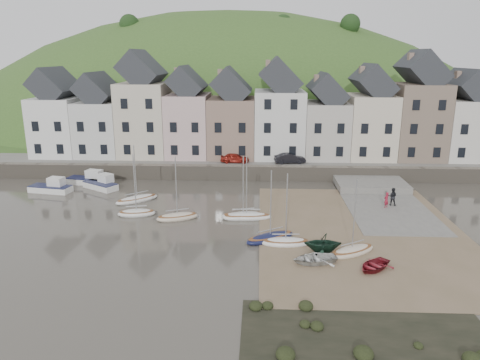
{
  "coord_description": "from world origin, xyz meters",
  "views": [
    {
      "loc": [
        1.93,
        -37.69,
        15.11
      ],
      "look_at": [
        0.0,
        6.0,
        3.0
      ],
      "focal_mm": 33.84,
      "sensor_mm": 36.0,
      "label": 1
    }
  ],
  "objects_px": {
    "rowboat_white": "(314,258)",
    "car_right": "(290,158)",
    "rowboat_green": "(323,243)",
    "person_red": "(386,200)",
    "rowboat_red": "(374,265)",
    "sailboat_0": "(137,199)",
    "car_left": "(235,158)",
    "person_dark": "(392,197)"
  },
  "relations": [
    {
      "from": "sailboat_0",
      "to": "rowboat_red",
      "type": "distance_m",
      "value": 26.24
    },
    {
      "from": "rowboat_red",
      "to": "person_dark",
      "type": "xyz_separation_m",
      "value": [
        5.34,
        14.67,
        0.67
      ]
    },
    {
      "from": "car_left",
      "to": "car_right",
      "type": "height_order",
      "value": "car_right"
    },
    {
      "from": "rowboat_white",
      "to": "person_dark",
      "type": "xyz_separation_m",
      "value": [
        9.55,
        13.78,
        0.64
      ]
    },
    {
      "from": "sailboat_0",
      "to": "car_right",
      "type": "height_order",
      "value": "sailboat_0"
    },
    {
      "from": "sailboat_0",
      "to": "person_red",
      "type": "height_order",
      "value": "sailboat_0"
    },
    {
      "from": "sailboat_0",
      "to": "car_right",
      "type": "bearing_deg",
      "value": 34.6
    },
    {
      "from": "person_red",
      "to": "rowboat_green",
      "type": "bearing_deg",
      "value": 17.84
    },
    {
      "from": "rowboat_red",
      "to": "car_right",
      "type": "distance_m",
      "value": 27.26
    },
    {
      "from": "person_red",
      "to": "sailboat_0",
      "type": "bearing_deg",
      "value": -39.26
    },
    {
      "from": "rowboat_green",
      "to": "car_right",
      "type": "distance_m",
      "value": 23.97
    },
    {
      "from": "sailboat_0",
      "to": "rowboat_green",
      "type": "height_order",
      "value": "sailboat_0"
    },
    {
      "from": "car_right",
      "to": "rowboat_red",
      "type": "bearing_deg",
      "value": -178.34
    },
    {
      "from": "person_dark",
      "to": "person_red",
      "type": "bearing_deg",
      "value": 61.97
    },
    {
      "from": "person_dark",
      "to": "car_right",
      "type": "xyz_separation_m",
      "value": [
        -9.81,
        12.15,
        1.21
      ]
    },
    {
      "from": "sailboat_0",
      "to": "person_red",
      "type": "relative_size",
      "value": 3.91
    },
    {
      "from": "rowboat_white",
      "to": "sailboat_0",
      "type": "bearing_deg",
      "value": -143.02
    },
    {
      "from": "car_right",
      "to": "sailboat_0",
      "type": "bearing_deg",
      "value": 116.79
    },
    {
      "from": "person_red",
      "to": "car_left",
      "type": "height_order",
      "value": "car_left"
    },
    {
      "from": "car_left",
      "to": "sailboat_0",
      "type": "bearing_deg",
      "value": 142.59
    },
    {
      "from": "sailboat_0",
      "to": "person_dark",
      "type": "distance_m",
      "value": 26.81
    },
    {
      "from": "rowboat_red",
      "to": "car_right",
      "type": "relative_size",
      "value": 0.76
    },
    {
      "from": "person_red",
      "to": "person_dark",
      "type": "relative_size",
      "value": 0.87
    },
    {
      "from": "sailboat_0",
      "to": "car_left",
      "type": "distance_m",
      "value": 15.43
    },
    {
      "from": "rowboat_white",
      "to": "person_dark",
      "type": "relative_size",
      "value": 1.82
    },
    {
      "from": "rowboat_white",
      "to": "car_left",
      "type": "xyz_separation_m",
      "value": [
        -7.4,
        25.93,
        1.81
      ]
    },
    {
      "from": "car_left",
      "to": "car_right",
      "type": "distance_m",
      "value": 7.13
    },
    {
      "from": "rowboat_white",
      "to": "car_right",
      "type": "height_order",
      "value": "car_right"
    },
    {
      "from": "person_red",
      "to": "car_left",
      "type": "relative_size",
      "value": 0.44
    },
    {
      "from": "person_red",
      "to": "rowboat_red",
      "type": "bearing_deg",
      "value": 35.39
    },
    {
      "from": "rowboat_white",
      "to": "person_red",
      "type": "bearing_deg",
      "value": 132.61
    },
    {
      "from": "car_right",
      "to": "person_dark",
      "type": "bearing_deg",
      "value": -148.87
    },
    {
      "from": "car_left",
      "to": "car_right",
      "type": "bearing_deg",
      "value": -87.36
    },
    {
      "from": "rowboat_white",
      "to": "rowboat_red",
      "type": "height_order",
      "value": "rowboat_white"
    },
    {
      "from": "rowboat_green",
      "to": "person_red",
      "type": "xyz_separation_m",
      "value": [
        7.85,
        10.97,
        0.09
      ]
    },
    {
      "from": "rowboat_green",
      "to": "rowboat_red",
      "type": "xyz_separation_m",
      "value": [
        3.33,
        -2.92,
        -0.46
      ]
    },
    {
      "from": "rowboat_red",
      "to": "car_right",
      "type": "bearing_deg",
      "value": 145.22
    },
    {
      "from": "rowboat_white",
      "to": "rowboat_green",
      "type": "height_order",
      "value": "rowboat_green"
    },
    {
      "from": "rowboat_green",
      "to": "person_red",
      "type": "relative_size",
      "value": 1.82
    },
    {
      "from": "rowboat_red",
      "to": "car_right",
      "type": "height_order",
      "value": "car_right"
    },
    {
      "from": "rowboat_white",
      "to": "car_right",
      "type": "xyz_separation_m",
      "value": [
        -0.27,
        25.93,
        1.85
      ]
    },
    {
      "from": "rowboat_red",
      "to": "person_dark",
      "type": "height_order",
      "value": "person_dark"
    }
  ]
}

